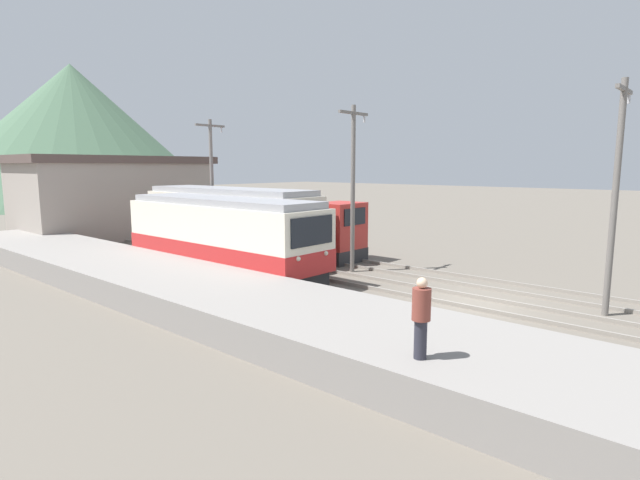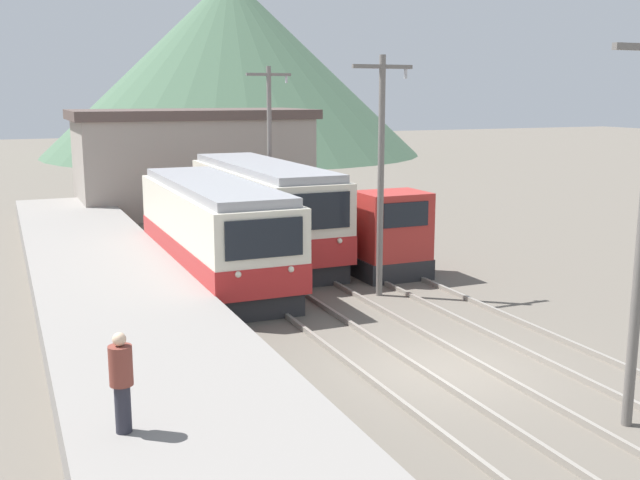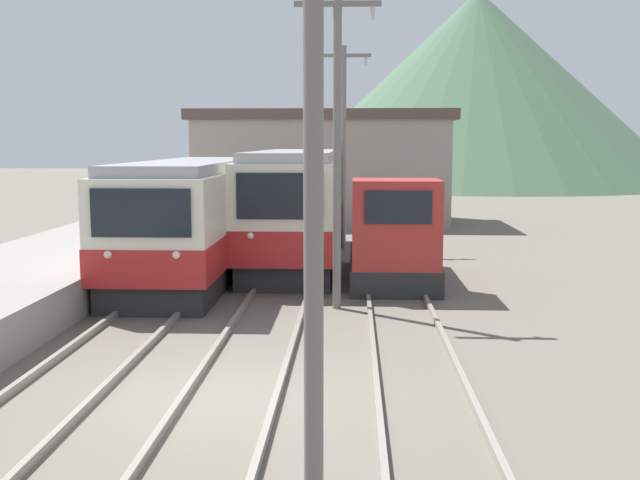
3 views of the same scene
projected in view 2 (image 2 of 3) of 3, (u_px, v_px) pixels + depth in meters
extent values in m
plane|color=#665E54|center=(443.00, 370.00, 17.35)|extent=(200.00, 200.00, 0.00)
cube|color=gray|center=(174.00, 393.00, 14.85)|extent=(4.50, 54.00, 0.93)
cube|color=gray|center=(310.00, 389.00, 16.06)|extent=(0.10, 60.00, 0.14)
cube|color=gray|center=(370.00, 379.00, 16.61)|extent=(0.10, 60.00, 0.14)
cube|color=gray|center=(423.00, 371.00, 17.14)|extent=(0.10, 60.00, 0.14)
cube|color=gray|center=(476.00, 362.00, 17.69)|extent=(0.10, 60.00, 0.14)
cube|color=gray|center=(529.00, 353.00, 18.30)|extent=(0.10, 60.00, 0.14)
cube|color=gray|center=(576.00, 345.00, 18.85)|extent=(0.10, 60.00, 0.14)
cube|color=#28282B|center=(215.00, 271.00, 25.62)|extent=(2.58, 10.18, 0.70)
cube|color=silver|center=(213.00, 225.00, 25.32)|extent=(2.80, 10.60, 2.46)
cube|color=red|center=(214.00, 248.00, 25.47)|extent=(2.84, 10.64, 0.88)
cube|color=black|center=(264.00, 239.00, 20.41)|extent=(2.24, 0.06, 1.08)
sphere|color=silver|center=(238.00, 274.00, 20.28)|extent=(0.18, 0.18, 0.18)
sphere|color=silver|center=(291.00, 269.00, 20.88)|extent=(0.18, 0.18, 0.18)
cube|color=#939399|center=(212.00, 185.00, 25.05)|extent=(2.46, 10.18, 0.28)
cube|color=#28282B|center=(263.00, 248.00, 29.43)|extent=(2.58, 10.54, 0.70)
cube|color=silver|center=(263.00, 205.00, 29.11)|extent=(2.80, 10.98, 2.70)
cube|color=red|center=(263.00, 227.00, 29.27)|extent=(2.84, 11.02, 0.97)
cube|color=black|center=(318.00, 211.00, 24.02)|extent=(2.24, 0.06, 1.19)
sphere|color=silver|center=(296.00, 244.00, 23.92)|extent=(0.18, 0.18, 0.18)
sphere|color=silver|center=(340.00, 241.00, 24.51)|extent=(0.18, 0.18, 0.18)
cube|color=#939399|center=(262.00, 167.00, 28.82)|extent=(2.46, 10.54, 0.28)
cube|color=#28282B|center=(366.00, 256.00, 27.88)|extent=(2.40, 5.85, 0.70)
cube|color=#B22D28|center=(392.00, 225.00, 25.80)|extent=(2.28, 1.87, 2.30)
cube|color=black|center=(406.00, 215.00, 24.84)|extent=(1.68, 0.04, 0.83)
cube|color=#B22D28|center=(355.00, 224.00, 28.52)|extent=(1.92, 3.88, 1.40)
cylinder|color=black|center=(355.00, 200.00, 28.34)|extent=(0.16, 0.16, 0.50)
cylinder|color=slate|center=(381.00, 179.00, 23.09)|extent=(0.20, 0.20, 7.45)
cube|color=slate|center=(383.00, 67.00, 22.44)|extent=(2.00, 0.12, 0.12)
cylinder|color=#B2B2B7|center=(406.00, 74.00, 22.79)|extent=(0.10, 0.10, 0.30)
cylinder|color=slate|center=(270.00, 154.00, 32.41)|extent=(0.20, 0.20, 7.45)
cube|color=slate|center=(269.00, 74.00, 31.76)|extent=(2.00, 0.12, 0.12)
cylinder|color=#B2B2B7|center=(286.00, 79.00, 32.10)|extent=(0.10, 0.10, 0.30)
cylinder|color=#282833|center=(123.00, 408.00, 12.03)|extent=(0.26, 0.26, 0.81)
cylinder|color=brown|center=(121.00, 365.00, 11.89)|extent=(0.38, 0.38, 0.65)
sphere|color=beige|center=(119.00, 339.00, 11.80)|extent=(0.22, 0.22, 0.22)
cube|color=gray|center=(193.00, 165.00, 40.54)|extent=(12.00, 6.00, 4.97)
cube|color=#51423D|center=(192.00, 114.00, 40.01)|extent=(12.60, 6.30, 0.50)
cone|color=#47664C|center=(231.00, 66.00, 77.92)|extent=(39.18, 39.18, 18.30)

